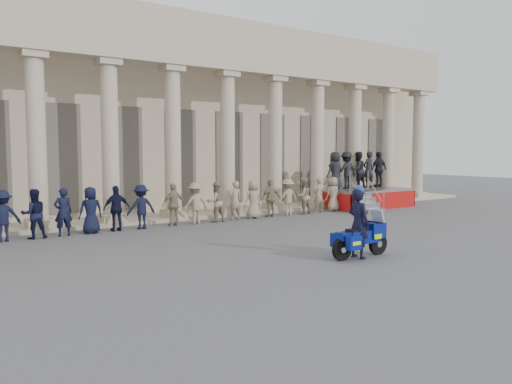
% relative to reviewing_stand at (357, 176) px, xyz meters
% --- Properties ---
extents(ground, '(90.00, 90.00, 0.00)m').
position_rel_reviewing_stand_xyz_m(ground, '(-11.34, -7.41, -1.56)').
color(ground, '#48484B').
rests_on(ground, ground).
extents(building, '(40.00, 12.50, 9.00)m').
position_rel_reviewing_stand_xyz_m(building, '(-11.34, 7.33, 2.97)').
color(building, tan).
rests_on(building, ground).
extents(officer_rank, '(22.12, 0.62, 1.63)m').
position_rel_reviewing_stand_xyz_m(officer_rank, '(-13.09, -0.84, -0.74)').
color(officer_rank, black).
rests_on(officer_rank, ground).
extents(reviewing_stand, '(4.61, 4.33, 2.83)m').
position_rel_reviewing_stand_xyz_m(reviewing_stand, '(0.00, 0.00, 0.00)').
color(reviewing_stand, gray).
rests_on(reviewing_stand, ground).
extents(motorcycle, '(1.96, 0.80, 1.26)m').
position_rel_reviewing_stand_xyz_m(motorcycle, '(-8.98, -8.88, -1.01)').
color(motorcycle, black).
rests_on(motorcycle, ground).
extents(rider, '(0.45, 0.68, 1.96)m').
position_rel_reviewing_stand_xyz_m(rider, '(-9.09, -8.89, -0.59)').
color(rider, black).
rests_on(rider, ground).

